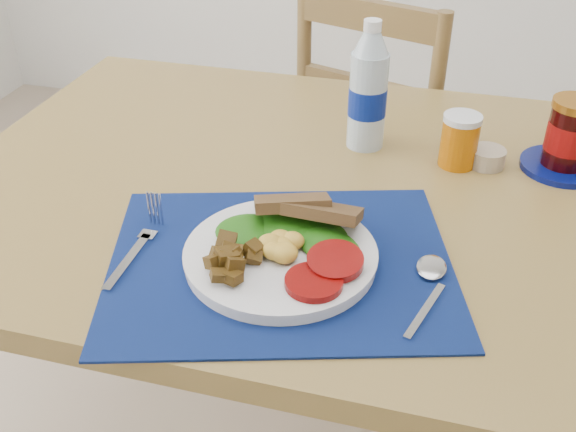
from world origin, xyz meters
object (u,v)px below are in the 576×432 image
object	(u,v)px
chair_far	(382,123)
breakfast_plate	(276,251)
water_bottle	(368,93)
jam_on_saucer	(569,139)
juice_glass	(459,142)

from	to	relation	value
chair_far	breakfast_plate	xyz separation A→B (m)	(-0.03, -0.88, 0.21)
water_bottle	jam_on_saucer	world-z (taller)	water_bottle
breakfast_plate	water_bottle	world-z (taller)	water_bottle
juice_glass	chair_far	bearing A→B (deg)	110.18
jam_on_saucer	chair_far	bearing A→B (deg)	126.90
water_bottle	jam_on_saucer	xyz separation A→B (m)	(0.34, 0.00, -0.05)
chair_far	juice_glass	size ratio (longest dim) A/B	12.49
juice_glass	jam_on_saucer	xyz separation A→B (m)	(0.18, 0.03, 0.01)
juice_glass	jam_on_saucer	size ratio (longest dim) A/B	0.62
jam_on_saucer	breakfast_plate	bearing A→B (deg)	-136.00
juice_glass	breakfast_plate	bearing A→B (deg)	-122.26
water_bottle	juice_glass	distance (m)	0.18
breakfast_plate	jam_on_saucer	size ratio (longest dim) A/B	1.87
breakfast_plate	jam_on_saucer	bearing A→B (deg)	32.68
breakfast_plate	water_bottle	bearing A→B (deg)	70.20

